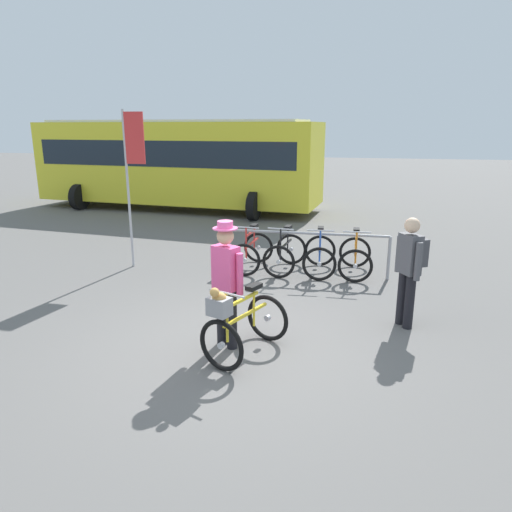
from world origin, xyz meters
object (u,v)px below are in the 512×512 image
object	(u,v)px
bus_distant	(177,159)
banner_flag	(132,160)
racked_bike_orange	(355,257)
racked_bike_black	(285,253)
racked_bike_blue	(320,255)
featured_bicycle	(240,323)
pedestrian_with_backpack	(410,265)
racked_bike_red	(252,252)
person_with_featured_bike	(226,279)

from	to	relation	value
bus_distant	banner_flag	distance (m)	7.28
racked_bike_orange	racked_bike_black	bearing A→B (deg)	-178.36
racked_bike_blue	bus_distant	xyz separation A→B (m)	(-5.68, 6.58, 1.37)
racked_bike_black	featured_bicycle	world-z (taller)	featured_bicycle
pedestrian_with_backpack	banner_flag	bearing A→B (deg)	159.92
featured_bicycle	pedestrian_with_backpack	distance (m)	2.67
racked_bike_red	person_with_featured_bike	size ratio (longest dim) A/B	0.65
racked_bike_orange	person_with_featured_bike	xyz separation A→B (m)	(-1.60, -3.61, 0.58)
racked_bike_orange	bus_distant	world-z (taller)	bus_distant
person_with_featured_bike	racked_bike_red	bearing A→B (deg)	98.04
racked_bike_black	pedestrian_with_backpack	world-z (taller)	pedestrian_with_backpack
racked_bike_orange	bus_distant	xyz separation A→B (m)	(-6.38, 6.56, 1.37)
pedestrian_with_backpack	bus_distant	size ratio (longest dim) A/B	0.16
featured_bicycle	pedestrian_with_backpack	xyz separation A→B (m)	(2.14, 1.53, 0.45)
racked_bike_black	bus_distant	size ratio (longest dim) A/B	0.11
banner_flag	racked_bike_blue	bearing A→B (deg)	6.40
racked_bike_black	racked_bike_orange	bearing A→B (deg)	1.64
person_with_featured_bike	racked_bike_orange	bearing A→B (deg)	66.11
racked_bike_black	racked_bike_blue	distance (m)	0.70
racked_bike_red	banner_flag	bearing A→B (deg)	-170.82
pedestrian_with_backpack	banner_flag	xyz separation A→B (m)	(-5.26, 1.92, 1.29)
racked_bike_red	bus_distant	world-z (taller)	bus_distant
pedestrian_with_backpack	banner_flag	size ratio (longest dim) A/B	0.51
racked_bike_blue	racked_bike_orange	distance (m)	0.70
racked_bike_red	banner_flag	distance (m)	3.03
featured_bicycle	pedestrian_with_backpack	world-z (taller)	pedestrian_with_backpack
racked_bike_blue	pedestrian_with_backpack	world-z (taller)	pedestrian_with_backpack
pedestrian_with_backpack	banner_flag	distance (m)	5.75
racked_bike_blue	banner_flag	xyz separation A→B (m)	(-3.76, -0.42, 1.86)
racked_bike_red	racked_bike_black	world-z (taller)	same
racked_bike_black	racked_bike_blue	bearing A→B (deg)	1.64
featured_bicycle	person_with_featured_bike	distance (m)	0.61
racked_bike_red	person_with_featured_bike	world-z (taller)	person_with_featured_bike
racked_bike_red	bus_distant	distance (m)	8.01
racked_bike_black	racked_bike_blue	world-z (taller)	same
pedestrian_with_backpack	racked_bike_blue	bearing A→B (deg)	122.61
featured_bicycle	pedestrian_with_backpack	bearing A→B (deg)	35.66
person_with_featured_bike	banner_flag	xyz separation A→B (m)	(-2.87, 3.17, 1.28)
featured_bicycle	bus_distant	size ratio (longest dim) A/B	0.12
racked_bike_black	racked_bike_red	bearing A→B (deg)	-178.36
racked_bike_red	featured_bicycle	distance (m)	3.92
racked_bike_black	person_with_featured_bike	world-z (taller)	person_with_featured_bike
person_with_featured_bike	banner_flag	distance (m)	4.46
racked_bike_blue	racked_bike_red	bearing A→B (deg)	-178.36
racked_bike_red	person_with_featured_bike	bearing A→B (deg)	-81.96
racked_bike_orange	featured_bicycle	distance (m)	4.12
racked_bike_red	pedestrian_with_backpack	world-z (taller)	pedestrian_with_backpack
racked_bike_blue	banner_flag	world-z (taller)	banner_flag
featured_bicycle	racked_bike_red	bearing A→B (deg)	101.22
racked_bike_black	banner_flag	xyz separation A→B (m)	(-3.06, -0.40, 1.86)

